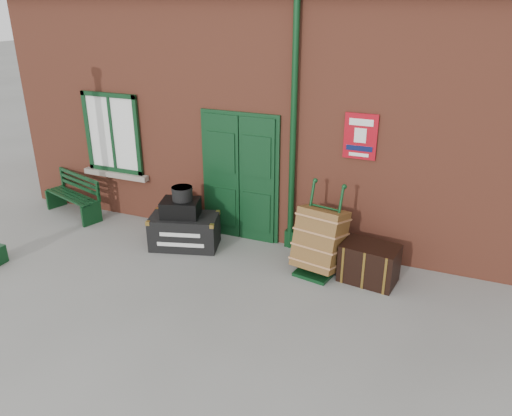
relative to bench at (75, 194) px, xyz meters
The scene contains 10 objects.
ground 3.91m from the bench, 16.90° to the right, with size 80.00×80.00×0.00m, color gray.
station_building 4.74m from the bench, 32.40° to the left, with size 10.30×4.30×4.36m.
bench is the anchor object (origin of this frame).
houdini_trunk 2.72m from the bench, ahead, with size 1.14×0.63×0.57m, color black.
strongbox 2.69m from the bench, ahead, with size 0.63×0.45×0.28m, color black.
hatbox 2.75m from the bench, ahead, with size 0.34×0.34×0.23m, color black.
suitcase_back 2.44m from the bench, ahead, with size 0.21×0.53×0.74m, color tan.
suitcase_front 2.62m from the bench, ahead, with size 0.19×0.48×0.63m, color tan.
porter_trolley 5.07m from the bench, ahead, with size 0.80×0.85×1.40m.
dark_trunk 5.84m from the bench, ahead, with size 0.82×0.54×0.59m, color black.
Camera 1 is at (3.07, -5.91, 3.98)m, focal length 35.00 mm.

